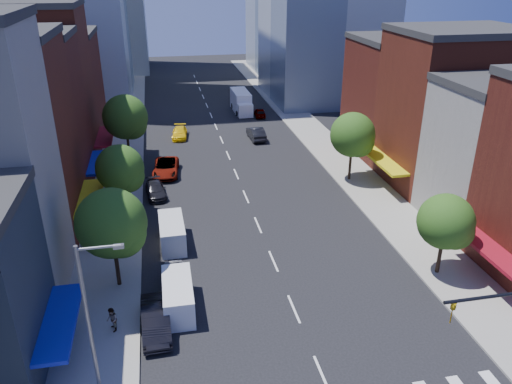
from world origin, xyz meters
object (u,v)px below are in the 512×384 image
at_px(pedestrian_far, 112,320).
at_px(taxi, 180,133).
at_px(cargo_van_far, 172,233).
at_px(traffic_car_oncoming, 256,133).
at_px(parked_car_rear, 156,190).
at_px(parked_car_third, 166,168).
at_px(cargo_van_near, 178,297).
at_px(traffic_car_far, 260,113).
at_px(parked_car_front, 177,281).
at_px(parked_car_second, 156,320).
at_px(box_truck, 241,102).

bearing_deg(pedestrian_far, taxi, 156.22).
relative_size(cargo_van_far, traffic_car_oncoming, 1.00).
relative_size(taxi, pedestrian_far, 2.83).
xyz_separation_m(parked_car_rear, traffic_car_oncoming, (13.21, 15.47, 0.16)).
bearing_deg(parked_car_third, cargo_van_near, -84.39).
bearing_deg(traffic_car_oncoming, taxi, -17.06).
distance_m(cargo_van_far, traffic_car_far, 38.54).
height_order(cargo_van_near, traffic_car_oncoming, cargo_van_near).
xyz_separation_m(parked_car_rear, traffic_car_far, (15.85, 25.81, 0.01)).
bearing_deg(parked_car_front, parked_car_third, 87.16).
height_order(parked_car_third, traffic_car_oncoming, traffic_car_oncoming).
relative_size(cargo_van_near, taxi, 1.05).
distance_m(cargo_van_near, cargo_van_far, 8.70).
height_order(taxi, traffic_car_far, taxi).
height_order(traffic_car_far, pedestrian_far, pedestrian_far).
height_order(parked_car_rear, pedestrian_far, pedestrian_far).
xyz_separation_m(parked_car_second, box_truck, (13.87, 49.43, 0.67)).
xyz_separation_m(parked_car_front, parked_car_rear, (-1.20, 16.36, -0.14)).
xyz_separation_m(cargo_van_far, pedestrian_far, (-4.13, -10.15, -0.06)).
distance_m(parked_car_front, traffic_car_oncoming, 34.02).
height_order(cargo_van_far, traffic_car_far, cargo_van_far).
xyz_separation_m(parked_car_second, parked_car_third, (1.49, 25.80, -0.02)).
height_order(parked_car_front, pedestrian_far, pedestrian_far).
relative_size(parked_car_rear, cargo_van_far, 0.90).
distance_m(parked_car_second, traffic_car_far, 48.86).
distance_m(parked_car_front, parked_car_rear, 16.41).
height_order(cargo_van_near, pedestrian_far, cargo_van_near).
xyz_separation_m(parked_car_front, traffic_car_far, (14.65, 42.17, -0.13)).
xyz_separation_m(taxi, box_truck, (10.18, 11.08, 0.82)).
xyz_separation_m(parked_car_rear, taxi, (3.41, 18.05, 0.03)).
height_order(parked_car_rear, cargo_van_near, cargo_van_near).
relative_size(parked_car_third, traffic_car_far, 1.50).
bearing_deg(taxi, parked_car_third, -93.70).
bearing_deg(pedestrian_far, cargo_van_near, 95.00).
bearing_deg(parked_car_second, cargo_van_near, 48.01).
xyz_separation_m(cargo_van_near, cargo_van_far, (0.00, 8.70, 0.01)).
bearing_deg(parked_car_rear, cargo_van_near, -92.37).
xyz_separation_m(taxi, pedestrian_far, (-6.33, -38.04, 0.30)).
distance_m(taxi, pedestrian_far, 38.56).
distance_m(parked_car_front, pedestrian_far, 5.50).
bearing_deg(parked_car_front, pedestrian_far, -141.52).
bearing_deg(taxi, traffic_car_oncoming, -8.49).
xyz_separation_m(cargo_van_near, traffic_car_oncoming, (12.00, 34.01, -0.21)).
xyz_separation_m(parked_car_second, taxi, (3.69, 38.36, -0.15)).
xyz_separation_m(parked_car_third, traffic_car_far, (14.65, 20.32, -0.15)).
xyz_separation_m(cargo_van_near, pedestrian_far, (-4.12, -1.45, -0.05)).
distance_m(parked_car_rear, cargo_van_far, 9.92).
distance_m(cargo_van_near, taxi, 36.66).
height_order(taxi, pedestrian_far, pedestrian_far).
height_order(parked_car_second, traffic_car_oncoming, parked_car_second).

